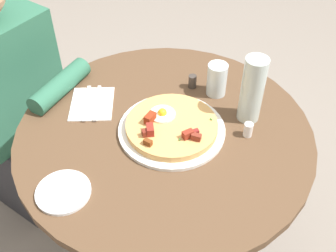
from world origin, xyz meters
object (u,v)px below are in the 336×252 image
at_px(dining_table, 165,166).
at_px(breakfast_pizza, 171,125).
at_px(salt_shaker, 248,130).
at_px(fork, 97,103).
at_px(pepper_shaker, 192,81).
at_px(water_bottle, 252,90).
at_px(pizza_plate, 172,130).
at_px(bread_plate, 63,192).
at_px(knife, 86,103).
at_px(water_glass, 217,79).
at_px(person_seated, 18,115).

height_order(dining_table, breakfast_pizza, breakfast_pizza).
bearing_deg(salt_shaker, fork, 107.70).
distance_m(dining_table, pepper_shaker, 0.31).
distance_m(dining_table, water_bottle, 0.40).
xyz_separation_m(dining_table, fork, (-0.03, 0.26, 0.18)).
relative_size(pizza_plate, pepper_shaker, 6.94).
xyz_separation_m(dining_table, water_bottle, (0.21, -0.19, 0.29)).
xyz_separation_m(fork, pepper_shaker, (0.26, -0.21, 0.02)).
height_order(breakfast_pizza, salt_shaker, breakfast_pizza).
bearing_deg(pizza_plate, water_bottle, -40.43).
height_order(breakfast_pizza, fork, breakfast_pizza).
xyz_separation_m(water_bottle, salt_shaker, (-0.08, -0.04, -0.09)).
bearing_deg(breakfast_pizza, pepper_shaker, 15.87).
distance_m(breakfast_pizza, bread_plate, 0.38).
distance_m(bread_plate, knife, 0.37).
distance_m(dining_table, bread_plate, 0.41).
bearing_deg(dining_table, fork, 95.60).
bearing_deg(dining_table, pepper_shaker, 10.76).
bearing_deg(dining_table, pizza_plate, -64.79).
xyz_separation_m(pizza_plate, breakfast_pizza, (-0.00, 0.00, 0.02)).
relative_size(bread_plate, knife, 0.84).
relative_size(breakfast_pizza, knife, 1.60).
distance_m(dining_table, water_glass, 0.35).
distance_m(dining_table, fork, 0.32).
xyz_separation_m(bread_plate, water_bottle, (0.56, -0.27, 0.11)).
relative_size(water_bottle, pepper_shaker, 4.67).
bearing_deg(knife, pizza_plate, -116.04).
bearing_deg(knife, bread_plate, 176.64).
bearing_deg(person_seated, dining_table, -83.02).
height_order(person_seated, breakfast_pizza, person_seated).
height_order(knife, water_glass, water_glass).
bearing_deg(fork, knife, 90.00).
bearing_deg(bread_plate, water_glass, -11.52).
height_order(water_bottle, salt_shaker, water_bottle).
relative_size(dining_table, fork, 5.21).
height_order(bread_plate, salt_shaker, salt_shaker).
height_order(pizza_plate, fork, pizza_plate).
xyz_separation_m(breakfast_pizza, water_bottle, (0.20, -0.17, 0.09)).
bearing_deg(knife, water_glass, -83.82).
bearing_deg(salt_shaker, dining_table, 119.80).
relative_size(pizza_plate, fork, 1.86).
bearing_deg(pizza_plate, fork, 97.21).
relative_size(fork, water_glass, 1.55).
relative_size(bread_plate, water_bottle, 0.67).
bearing_deg(person_seated, salt_shaker, -76.78).
xyz_separation_m(dining_table, pepper_shaker, (0.24, 0.04, 0.20)).
bearing_deg(breakfast_pizza, salt_shaker, -59.55).
bearing_deg(fork, pizza_plate, -119.26).
bearing_deg(water_glass, bread_plate, 168.48).
bearing_deg(breakfast_pizza, knife, 100.16).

